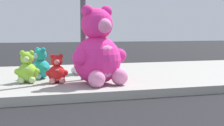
{
  "coord_description": "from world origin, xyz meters",
  "views": [
    {
      "loc": [
        -0.41,
        -2.12,
        1.13
      ],
      "look_at": [
        1.35,
        3.6,
        0.55
      ],
      "focal_mm": 54.16,
      "sensor_mm": 36.0,
      "label": 1
    }
  ],
  "objects_px": {
    "plush_white": "(83,61)",
    "plush_red": "(57,71)",
    "plush_brown": "(103,67)",
    "plush_pink_large": "(98,53)",
    "plush_teal": "(40,66)",
    "plush_lime": "(27,70)"
  },
  "relations": [
    {
      "from": "plush_white",
      "to": "plush_red",
      "type": "xyz_separation_m",
      "value": [
        -0.74,
        -1.13,
        -0.07
      ]
    },
    {
      "from": "plush_white",
      "to": "plush_brown",
      "type": "distance_m",
      "value": 0.69
    },
    {
      "from": "plush_pink_large",
      "to": "plush_red",
      "type": "distance_m",
      "value": 0.87
    },
    {
      "from": "plush_red",
      "to": "plush_teal",
      "type": "height_order",
      "value": "plush_teal"
    },
    {
      "from": "plush_lime",
      "to": "plush_brown",
      "type": "height_order",
      "value": "plush_lime"
    },
    {
      "from": "plush_pink_large",
      "to": "plush_white",
      "type": "xyz_separation_m",
      "value": [
        0.03,
        1.48,
        -0.29
      ]
    },
    {
      "from": "plush_brown",
      "to": "plush_lime",
      "type": "bearing_deg",
      "value": -168.42
    },
    {
      "from": "plush_brown",
      "to": "plush_teal",
      "type": "height_order",
      "value": "plush_teal"
    },
    {
      "from": "plush_red",
      "to": "plush_white",
      "type": "bearing_deg",
      "value": 56.91
    },
    {
      "from": "plush_red",
      "to": "plush_lime",
      "type": "bearing_deg",
      "value": 159.82
    },
    {
      "from": "plush_white",
      "to": "plush_teal",
      "type": "bearing_deg",
      "value": -154.11
    },
    {
      "from": "plush_white",
      "to": "plush_teal",
      "type": "relative_size",
      "value": 1.13
    },
    {
      "from": "plush_lime",
      "to": "plush_brown",
      "type": "distance_m",
      "value": 1.59
    },
    {
      "from": "plush_brown",
      "to": "plush_teal",
      "type": "xyz_separation_m",
      "value": [
        -1.28,
        0.14,
        0.04
      ]
    },
    {
      "from": "plush_teal",
      "to": "plush_white",
      "type": "bearing_deg",
      "value": 25.89
    },
    {
      "from": "plush_white",
      "to": "plush_brown",
      "type": "relative_size",
      "value": 1.35
    },
    {
      "from": "plush_white",
      "to": "plush_lime",
      "type": "distance_m",
      "value": 1.58
    },
    {
      "from": "plush_white",
      "to": "plush_pink_large",
      "type": "bearing_deg",
      "value": -91.12
    },
    {
      "from": "plush_white",
      "to": "plush_lime",
      "type": "bearing_deg",
      "value": -143.43
    },
    {
      "from": "plush_pink_large",
      "to": "plush_lime",
      "type": "xyz_separation_m",
      "value": [
        -1.24,
        0.55,
        -0.33
      ]
    },
    {
      "from": "plush_white",
      "to": "plush_teal",
      "type": "height_order",
      "value": "plush_white"
    },
    {
      "from": "plush_lime",
      "to": "plush_brown",
      "type": "bearing_deg",
      "value": 11.58
    }
  ]
}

